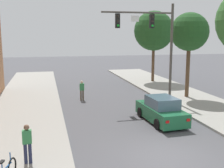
# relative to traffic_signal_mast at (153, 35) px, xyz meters

# --- Properties ---
(ground_plane) EXTENTS (120.00, 120.00, 0.00)m
(ground_plane) POSITION_rel_traffic_signal_mast_xyz_m (-3.04, -9.50, -5.30)
(ground_plane) COLOR #4C4C51
(traffic_signal_mast) EXTENTS (5.65, 0.38, 7.50)m
(traffic_signal_mast) POSITION_rel_traffic_signal_mast_xyz_m (0.00, 0.00, 0.00)
(traffic_signal_mast) COLOR #514C47
(traffic_signal_mast) RESTS_ON sidewalk_right
(car_lead_green) EXTENTS (2.01, 4.32, 1.60)m
(car_lead_green) POSITION_rel_traffic_signal_mast_xyz_m (-1.23, -4.83, -4.57)
(car_lead_green) COLOR #1E663D
(car_lead_green) RESTS_ON ground
(pedestrian_sidewalk_left_walker) EXTENTS (0.36, 0.22, 1.64)m
(pedestrian_sidewalk_left_walker) POSITION_rel_traffic_signal_mast_xyz_m (-8.87, -9.24, -4.23)
(pedestrian_sidewalk_left_walker) COLOR #232847
(pedestrian_sidewalk_left_walker) RESTS_ON sidewalk_left
(pedestrian_crossing_road) EXTENTS (0.36, 0.22, 1.64)m
(pedestrian_crossing_road) POSITION_rel_traffic_signal_mast_xyz_m (-5.23, 2.10, -4.38)
(pedestrian_crossing_road) COLOR brown
(pedestrian_crossing_road) RESTS_ON ground
(street_tree_second) EXTENTS (3.14, 3.14, 6.98)m
(street_tree_second) POSITION_rel_traffic_signal_mast_xyz_m (3.51, 0.88, 0.22)
(street_tree_second) COLOR brown
(street_tree_second) RESTS_ON sidewalk_right
(street_tree_third) EXTENTS (4.36, 4.36, 7.78)m
(street_tree_third) POSITION_rel_traffic_signal_mast_xyz_m (3.69, 9.23, 0.43)
(street_tree_third) COLOR brown
(street_tree_third) RESTS_ON sidewalk_right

